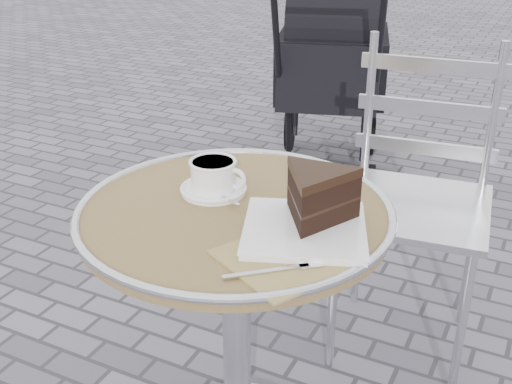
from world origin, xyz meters
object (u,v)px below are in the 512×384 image
at_px(cappuccino_set, 214,178).
at_px(cake_plate_set, 313,204).
at_px(baby_stroller, 331,76).
at_px(bistro_chair, 421,164).
at_px(cafe_table, 236,271).

distance_m(cappuccino_set, cake_plate_set, 0.29).
distance_m(cappuccino_set, baby_stroller, 1.93).
height_order(cake_plate_set, baby_stroller, baby_stroller).
bearing_deg(cake_plate_set, cappuccino_set, 144.95).
height_order(cake_plate_set, bistro_chair, bistro_chair).
bearing_deg(bistro_chair, cake_plate_set, -101.48).
height_order(cafe_table, bistro_chair, bistro_chair).
relative_size(cafe_table, cake_plate_set, 1.71).
relative_size(cappuccino_set, baby_stroller, 0.14).
xyz_separation_m(cappuccino_set, baby_stroller, (-0.38, 1.87, -0.25)).
xyz_separation_m(cake_plate_set, baby_stroller, (-0.66, 1.94, -0.28)).
xyz_separation_m(cake_plate_set, bistro_chair, (0.07, 0.75, -0.18)).
xyz_separation_m(bistro_chair, baby_stroller, (-0.73, 1.19, -0.10)).
bearing_deg(cake_plate_set, bistro_chair, 63.99).
bearing_deg(bistro_chair, cafe_table, -115.80).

